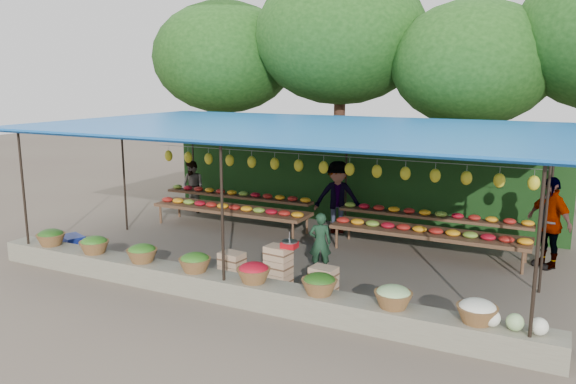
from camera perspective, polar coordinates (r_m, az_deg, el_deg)
The scene contains 16 objects.
ground at distance 12.23m, azimuth 0.96°, elevation -6.47°, with size 60.00×60.00×0.00m, color brown.
stone_curb at distance 9.89m, azimuth -6.03°, elevation -9.71°, with size 10.60×0.55×0.40m, color #696554.
stall_canopy at distance 11.74m, azimuth 1.12°, elevation 6.18°, with size 10.80×6.60×2.82m.
produce_baskets at distance 9.82m, azimuth -6.58°, elevation -7.62°, with size 8.98×0.58×0.34m.
netting_backdrop at distance 14.76m, azimuth 6.26°, elevation 1.57°, with size 10.60×0.06×2.50m, color #1B4217.
tree_row at distance 17.22m, azimuth 11.65°, elevation 14.33°, with size 16.51×5.50×7.12m.
fruit_table_left at distance 14.38m, azimuth -5.68°, elevation -1.30°, with size 4.21×0.95×0.93m.
fruit_table_right at distance 12.52m, azimuth 14.13°, elevation -3.51°, with size 4.21×0.95×0.93m.
crate_counter at distance 10.39m, azimuth -1.14°, elevation -7.93°, with size 2.38×0.39×0.77m.
weighing_scale at distance 10.12m, azimuth 0.16°, elevation -5.31°, with size 0.29×0.29×0.30m.
vendor_seated at distance 11.06m, azimuth 3.28°, elevation -5.16°, with size 0.44×0.29×1.21m, color #1A3923.
customer_left at distance 16.21m, azimuth -9.65°, elevation 0.52°, with size 0.72×0.56×1.48m, color slate.
customer_mid at distance 13.86m, azimuth 5.06°, elevation -0.53°, with size 1.16×0.67×1.79m, color slate.
customer_right at distance 12.43m, azimuth 24.97°, elevation -2.81°, with size 1.09×0.45×1.86m, color slate.
blue_crate_front at distance 12.61m, azimuth -19.58°, elevation -5.86°, with size 0.52×0.37×0.31m, color navy.
blue_crate_back at distance 13.43m, azimuth -21.07°, elevation -4.86°, with size 0.56×0.40×0.34m, color navy.
Camera 1 is at (5.01, -10.50, 3.75)m, focal length 35.00 mm.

